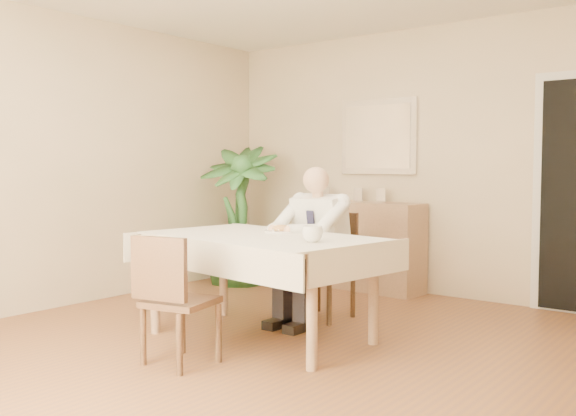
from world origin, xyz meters
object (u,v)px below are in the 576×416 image
Objects in this scene: chair_near at (172,294)px; coffee_mug at (312,234)px; seated_man at (309,237)px; dining_table at (261,247)px; potted_palm at (238,215)px; sideboard at (369,246)px; chair_far at (329,258)px.

coffee_mug reaches higher than chair_near.
dining_table is at bearing -90.00° from seated_man.
chair_near is 0.97m from coffee_mug.
dining_table is 2.24m from potted_palm.
potted_palm is (-1.29, -0.54, 0.29)m from sideboard.
dining_table is at bearing -91.62° from chair_far.
potted_palm is at bearing 149.36° from seated_man.
dining_table is 1.49× the size of seated_man.
dining_table is at bearing 167.89° from coffee_mug.
chair_near is 1.45m from seated_man.
sideboard is 0.76× the size of potted_palm.
potted_palm is at bearing 111.01° from chair_near.
seated_man is (0.00, 0.59, 0.02)m from dining_table.
potted_palm reaches higher than chair_near.
sideboard is at bearing 102.25° from seated_man.
dining_table is 1.67× the size of sideboard.
chair_far is 1.05× the size of chair_near.
potted_palm reaches higher than chair_far.
sideboard reaches higher than dining_table.
coffee_mug is (0.54, -0.99, 0.32)m from chair_far.
dining_table is 13.68× the size of coffee_mug.
potted_palm is at bearing 142.31° from coffee_mug.
chair_near is 6.07× the size of coffee_mug.
sideboard is (-0.32, 1.21, -0.04)m from chair_far.
seated_man is (0.01, 1.43, 0.23)m from chair_near.
dining_table is 0.59m from seated_man.
potted_palm is (-1.62, 1.55, 0.07)m from dining_table.
sideboard reaches higher than chair_near.
coffee_mug is (0.54, -0.12, 0.14)m from dining_table.
chair_far reaches higher than dining_table.
chair_near is 0.66× the size of seated_man.
sideboard is 1.43m from potted_palm.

